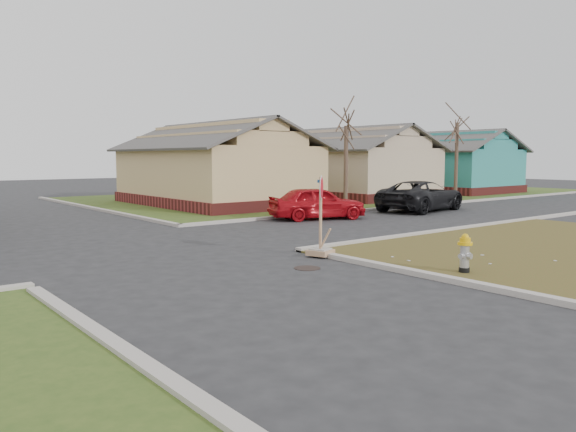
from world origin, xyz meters
TOP-DOWN VIEW (x-y plane):
  - ground at (0.00, 0.00)m, footprint 120.00×120.00m
  - verge_far_right at (22.00, 18.00)m, footprint 37.00×19.00m
  - curbs at (0.00, 5.00)m, footprint 80.00×40.00m
  - manhole at (2.20, -0.50)m, footprint 0.64×0.64m
  - side_house_yellow at (10.00, 16.50)m, footprint 7.60×11.60m
  - side_house_tan at (20.00, 16.50)m, footprint 7.60×11.60m
  - side_house_teal at (30.00, 16.50)m, footprint 7.60×11.60m
  - tree_mid_right at (14.00, 10.20)m, footprint 0.22×0.22m
  - tree_far_right at (24.00, 10.50)m, footprint 0.22×0.22m
  - fire_hydrant at (4.54, -3.26)m, footprint 0.33×0.33m
  - stop_sign at (3.50, 0.46)m, footprint 0.60×0.59m
  - red_sedan at (9.51, 7.37)m, footprint 4.48×2.98m
  - dark_pickup at (16.11, 7.00)m, footprint 5.70×3.32m

SIDE VIEW (x-z plane):
  - ground at x=0.00m, z-range 0.00..0.00m
  - curbs at x=0.00m, z-range -0.06..0.06m
  - manhole at x=2.20m, z-range 0.00..0.01m
  - verge_far_right at x=22.00m, z-range 0.00..0.05m
  - stop_sign at x=3.50m, z-range -0.55..1.57m
  - fire_hydrant at x=4.54m, z-range 0.09..0.98m
  - red_sedan at x=9.51m, z-range 0.00..1.42m
  - dark_pickup at x=16.11m, z-range 0.00..1.49m
  - tree_mid_right at x=14.00m, z-range 0.05..4.25m
  - side_house_yellow at x=10.00m, z-range -0.16..4.54m
  - side_house_tan at x=20.00m, z-range -0.16..4.54m
  - side_house_teal at x=30.00m, z-range -0.16..4.54m
  - tree_far_right at x=24.00m, z-range 0.05..4.81m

